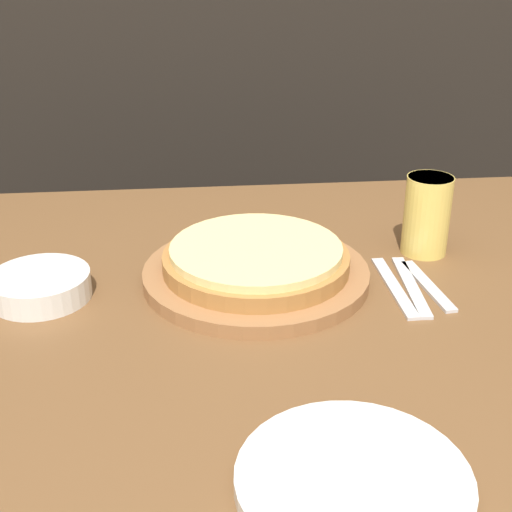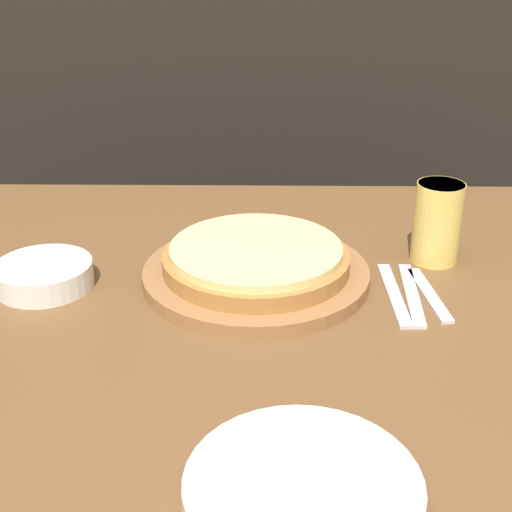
# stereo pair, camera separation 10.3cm
# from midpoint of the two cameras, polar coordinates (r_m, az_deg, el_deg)

# --- Properties ---
(pizza_on_board) EXTENTS (0.33, 0.33, 0.06)m
(pizza_on_board) POSITION_cam_midpoint_polar(r_m,az_deg,el_deg) (1.04, -2.84, -0.83)
(pizza_on_board) COLOR #99663D
(pizza_on_board) RESTS_ON dining_table
(beer_glass) EXTENTS (0.07, 0.07, 0.13)m
(beer_glass) POSITION_cam_midpoint_polar(r_m,az_deg,el_deg) (1.13, 11.02, 3.43)
(beer_glass) COLOR #E5C65B
(beer_glass) RESTS_ON dining_table
(dinner_plate) EXTENTS (0.22, 0.22, 0.02)m
(dinner_plate) POSITION_cam_midpoint_polar(r_m,az_deg,el_deg) (0.70, 3.39, -17.73)
(dinner_plate) COLOR silver
(dinner_plate) RESTS_ON dining_table
(side_bowl) EXTENTS (0.14, 0.14, 0.04)m
(side_bowl) POSITION_cam_midpoint_polar(r_m,az_deg,el_deg) (1.06, -19.59, -2.34)
(side_bowl) COLOR silver
(side_bowl) RESTS_ON dining_table
(fork) EXTENTS (0.02, 0.18, 0.00)m
(fork) POSITION_cam_midpoint_polar(r_m,az_deg,el_deg) (1.04, 8.21, -2.54)
(fork) COLOR silver
(fork) RESTS_ON dining_table
(dinner_knife) EXTENTS (0.03, 0.18, 0.00)m
(dinner_knife) POSITION_cam_midpoint_polar(r_m,az_deg,el_deg) (1.04, 9.55, -2.47)
(dinner_knife) COLOR silver
(dinner_knife) RESTS_ON dining_table
(spoon) EXTENTS (0.04, 0.16, 0.00)m
(spoon) POSITION_cam_midpoint_polar(r_m,az_deg,el_deg) (1.05, 10.87, -2.40)
(spoon) COLOR silver
(spoon) RESTS_ON dining_table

